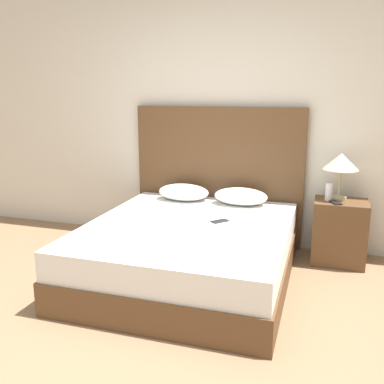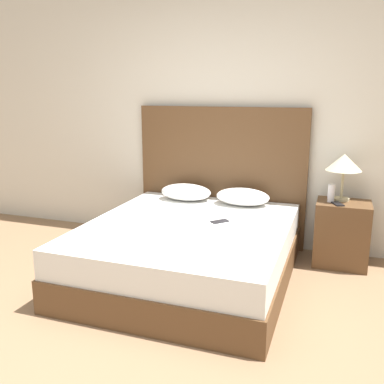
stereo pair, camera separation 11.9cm
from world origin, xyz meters
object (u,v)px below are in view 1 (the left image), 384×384
at_px(nightstand, 339,232).
at_px(phone_on_nightstand, 335,202).
at_px(phone_on_bed, 220,221).
at_px(table_lamp, 341,163).
at_px(bed, 189,251).

bearing_deg(nightstand, phone_on_nightstand, -121.54).
height_order(phone_on_bed, phone_on_nightstand, phone_on_nightstand).
xyz_separation_m(phone_on_bed, table_lamp, (0.95, 0.68, 0.44)).
relative_size(nightstand, table_lamp, 1.40).
relative_size(bed, phone_on_bed, 12.02).
xyz_separation_m(phone_on_bed, nightstand, (0.98, 0.61, -0.19)).
bearing_deg(phone_on_nightstand, phone_on_bed, -150.96).
bearing_deg(nightstand, table_lamp, 111.84).
distance_m(bed, phone_on_nightstand, 1.38).
xyz_separation_m(nightstand, table_lamp, (-0.03, 0.07, 0.63)).
bearing_deg(bed, phone_on_nightstand, 29.08).
bearing_deg(phone_on_nightstand, nightstand, 58.46).
bearing_deg(bed, phone_on_bed, 29.26).
distance_m(nightstand, phone_on_nightstand, 0.32).
distance_m(bed, phone_on_bed, 0.37).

